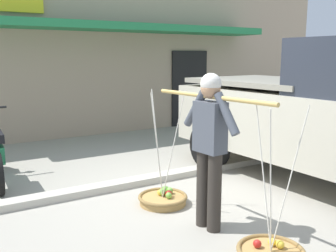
% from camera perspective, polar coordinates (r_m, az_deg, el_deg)
% --- Properties ---
extents(ground_plane, '(90.00, 90.00, 0.00)m').
position_cam_1_polar(ground_plane, '(5.20, -0.01, -10.66)').
color(ground_plane, '#9E998C').
extents(sidewalk_curb, '(20.00, 0.24, 0.10)m').
position_cam_1_polar(sidewalk_curb, '(5.76, -3.63, -8.03)').
color(sidewalk_curb, '#BAB4A5').
rests_on(sidewalk_curb, ground).
extents(fruit_vendor, '(0.23, 1.71, 1.70)m').
position_cam_1_polar(fruit_vendor, '(4.09, 6.21, -2.25)').
color(fruit_vendor, '#2D2823').
rests_on(fruit_vendor, ground).
extents(fruit_basket_left_side, '(0.63, 0.63, 1.45)m').
position_cam_1_polar(fruit_basket_left_side, '(4.99, -0.75, -10.64)').
color(fruit_basket_left_side, '#B2894C').
rests_on(fruit_basket_left_side, ground).
extents(parked_truck, '(2.36, 4.80, 2.10)m').
position_cam_1_polar(parked_truck, '(6.04, 23.24, 1.57)').
color(parked_truck, beige).
rests_on(parked_truck, ground).
extents(storefront_building, '(13.00, 6.00, 4.20)m').
position_cam_1_polar(storefront_building, '(11.79, -11.90, 11.30)').
color(storefront_building, tan).
rests_on(storefront_building, ground).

